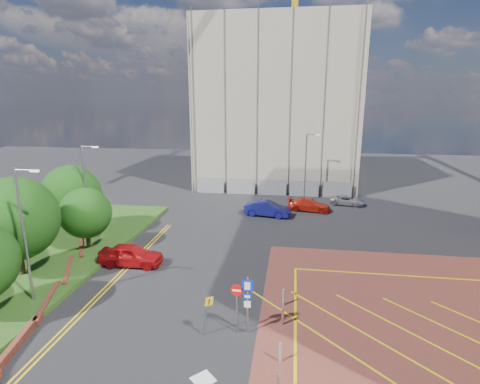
% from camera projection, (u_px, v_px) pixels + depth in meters
% --- Properties ---
extents(ground, '(140.00, 140.00, 0.00)m').
position_uv_depth(ground, '(235.00, 344.00, 18.74)').
color(ground, black).
rests_on(ground, ground).
extents(grass_bed, '(14.00, 32.00, 0.30)m').
position_uv_depth(grass_bed, '(2.00, 267.00, 26.97)').
color(grass_bed, '#244416').
rests_on(grass_bed, ground).
extents(retaining_wall, '(6.06, 20.33, 0.40)m').
position_uv_depth(retaining_wall, '(45.00, 302.00, 22.26)').
color(retaining_wall, brown).
rests_on(retaining_wall, ground).
extents(tree_b, '(5.60, 5.60, 6.74)m').
position_uv_depth(tree_b, '(15.00, 219.00, 24.67)').
color(tree_b, '#3D2B1C').
rests_on(tree_b, grass_bed).
extents(tree_c, '(4.00, 4.00, 4.90)m').
position_uv_depth(tree_c, '(86.00, 213.00, 29.44)').
color(tree_c, '#3D2B1C').
rests_on(tree_c, grass_bed).
extents(tree_d, '(5.00, 5.00, 6.08)m').
position_uv_depth(tree_d, '(71.00, 194.00, 32.57)').
color(tree_d, '#3D2B1C').
rests_on(tree_d, grass_bed).
extents(lamp_left_near, '(1.53, 0.16, 8.00)m').
position_uv_depth(lamp_left_near, '(25.00, 231.00, 21.26)').
color(lamp_left_near, '#9EA0A8').
rests_on(lamp_left_near, grass_bed).
extents(lamp_left_far, '(1.53, 0.16, 8.00)m').
position_uv_depth(lamp_left_far, '(86.00, 189.00, 31.13)').
color(lamp_left_far, '#9EA0A8').
rests_on(lamp_left_far, grass_bed).
extents(lamp_back, '(1.53, 0.16, 8.00)m').
position_uv_depth(lamp_back, '(306.00, 165.00, 43.98)').
color(lamp_back, '#9EA0A8').
rests_on(lamp_back, ground).
extents(sign_cluster, '(1.17, 0.12, 3.20)m').
position_uv_depth(sign_cluster, '(243.00, 299.00, 19.17)').
color(sign_cluster, '#9EA0A8').
rests_on(sign_cluster, ground).
extents(warning_sign, '(0.65, 0.40, 2.25)m').
position_uv_depth(warning_sign, '(207.00, 311.00, 19.07)').
color(warning_sign, '#9EA0A8').
rests_on(warning_sign, ground).
extents(bollard_row, '(0.14, 11.14, 0.90)m').
position_uv_depth(bollard_row, '(280.00, 363.00, 16.71)').
color(bollard_row, '#9EA0A8').
rests_on(bollard_row, forecourt).
extents(construction_building, '(21.20, 19.20, 22.00)m').
position_uv_depth(construction_building, '(278.00, 105.00, 54.45)').
color(construction_building, gray).
rests_on(construction_building, ground).
extents(construction_fence, '(21.60, 0.06, 2.00)m').
position_uv_depth(construction_fence, '(280.00, 188.00, 47.15)').
color(construction_fence, gray).
rests_on(construction_fence, ground).
extents(car_red_left, '(4.68, 1.97, 1.58)m').
position_uv_depth(car_red_left, '(131.00, 255.00, 27.46)').
color(car_red_left, '#B10F12').
rests_on(car_red_left, ground).
extents(car_blue_back, '(4.98, 2.43, 1.57)m').
position_uv_depth(car_blue_back, '(267.00, 209.00, 38.96)').
color(car_blue_back, navy).
rests_on(car_blue_back, ground).
extents(car_red_back, '(4.85, 2.66, 1.33)m').
position_uv_depth(car_red_back, '(309.00, 205.00, 40.78)').
color(car_red_back, red).
rests_on(car_red_back, ground).
extents(car_silver_back, '(4.18, 2.63, 1.08)m').
position_uv_depth(car_silver_back, '(347.00, 200.00, 43.05)').
color(car_silver_back, '#A8A7AE').
rests_on(car_silver_back, ground).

